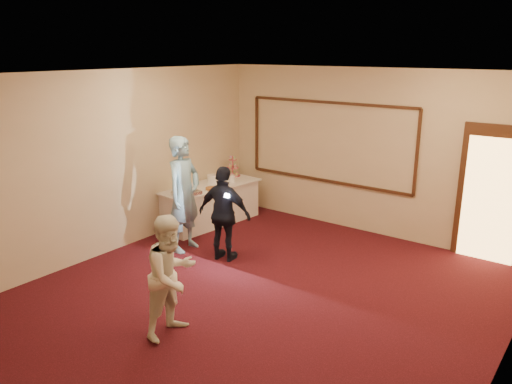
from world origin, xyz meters
TOP-DOWN VIEW (x-y plane):
  - floor at (0.00, 0.00)m, footprint 7.00×7.00m
  - room_walls at (0.00, 0.00)m, footprint 6.04×7.04m
  - wall_molding at (-0.80, 3.47)m, footprint 3.45×0.04m
  - doorway at (2.15, 3.45)m, footprint 1.05×0.07m
  - buffet_table at (-2.59, 2.08)m, footprint 1.03×2.17m
  - pavlova_tray at (-2.48, 1.33)m, footprint 0.42×0.54m
  - cupcake_stand at (-2.71, 2.92)m, footprint 0.31×0.31m
  - plate_stack_a at (-2.64, 2.21)m, footprint 0.21×0.21m
  - plate_stack_b at (-2.40, 2.49)m, footprint 0.17×0.17m
  - tart at (-2.34, 1.84)m, footprint 0.25×0.25m
  - man at (-2.04, 0.83)m, footprint 0.54×0.76m
  - woman at (-0.30, -1.14)m, footprint 0.57×0.73m
  - guest at (-1.22, 0.90)m, footprint 0.96×0.55m
  - camera_flash at (-1.01, 0.73)m, footprint 0.08×0.05m

SIDE VIEW (x-z plane):
  - floor at x=0.00m, z-range 0.00..0.00m
  - buffet_table at x=-2.59m, z-range 0.00..0.77m
  - woman at x=-0.30m, z-range 0.00..1.49m
  - guest at x=-1.22m, z-range 0.00..1.55m
  - tart at x=-2.34m, z-range 0.77..0.82m
  - plate_stack_b at x=-2.40m, z-range 0.77..0.91m
  - pavlova_tray at x=-2.48m, z-range 0.76..0.94m
  - plate_stack_a at x=-2.64m, z-range 0.77..0.95m
  - cupcake_stand at x=-2.71m, z-range 0.70..1.17m
  - man at x=-2.04m, z-range 0.00..1.95m
  - doorway at x=2.15m, z-range -0.02..2.18m
  - camera_flash at x=-1.01m, z-range 1.13..1.18m
  - wall_molding at x=-0.80m, z-range 0.83..2.38m
  - room_walls at x=0.00m, z-range 0.52..3.54m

